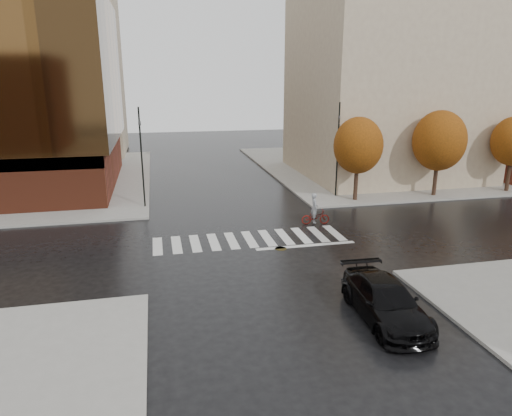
{
  "coord_description": "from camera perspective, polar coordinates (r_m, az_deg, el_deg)",
  "views": [
    {
      "loc": [
        -5.29,
        -25.14,
        9.45
      ],
      "look_at": [
        0.37,
        0.36,
        2.0
      ],
      "focal_mm": 32.0,
      "sensor_mm": 36.0,
      "label": 1
    }
  ],
  "objects": [
    {
      "name": "manhole",
      "position": [
        26.37,
        3.11,
        -5.09
      ],
      "size": [
        0.81,
        0.81,
        0.01
      ],
      "primitive_type": "cylinder",
      "rotation": [
        0.0,
        0.0,
        -0.22
      ],
      "color": "#433818",
      "rests_on": "ground"
    },
    {
      "name": "cyclist",
      "position": [
        30.72,
        7.39,
        -0.71
      ],
      "size": [
        1.94,
        0.82,
        2.14
      ],
      "rotation": [
        0.0,
        0.0,
        1.48
      ],
      "color": "maroon",
      "rests_on": "ground"
    },
    {
      "name": "crosswalk",
      "position": [
        27.83,
        -0.8,
        -3.92
      ],
      "size": [
        12.0,
        3.0,
        0.01
      ],
      "primitive_type": "cube",
      "color": "silver",
      "rests_on": "ground"
    },
    {
      "name": "building_nw_far",
      "position": [
        63.06,
        -23.16,
        15.33
      ],
      "size": [
        14.0,
        12.0,
        20.0
      ],
      "primitive_type": "cube",
      "color": "tan",
      "rests_on": "sidewalk_nw"
    },
    {
      "name": "ground",
      "position": [
        27.37,
        -0.59,
        -4.28
      ],
      "size": [
        120.0,
        120.0,
        0.0
      ],
      "primitive_type": "plane",
      "color": "black",
      "rests_on": "ground"
    },
    {
      "name": "fire_hydrant",
      "position": [
        36.51,
        -18.96,
        0.92
      ],
      "size": [
        0.25,
        0.25,
        0.71
      ],
      "color": "orange",
      "rests_on": "sidewalk_nw"
    },
    {
      "name": "traffic_light_ne",
      "position": [
        37.35,
        10.21,
        7.98
      ],
      "size": [
        0.2,
        0.22,
        7.52
      ],
      "rotation": [
        0.0,
        0.0,
        2.89
      ],
      "color": "black",
      "rests_on": "sidewalk_ne"
    },
    {
      "name": "tree_ne_b",
      "position": [
        39.74,
        21.94,
        7.8
      ],
      "size": [
        4.2,
        4.2,
        6.89
      ],
      "color": "black",
      "rests_on": "sidewalk_ne"
    },
    {
      "name": "building_ne_tan",
      "position": [
        47.67,
        15.92,
        14.97
      ],
      "size": [
        16.0,
        16.0,
        18.0
      ],
      "primitive_type": "cube",
      "color": "tan",
      "rests_on": "sidewalk_ne"
    },
    {
      "name": "tree_ne_a",
      "position": [
        36.3,
        12.65,
        7.63
      ],
      "size": [
        3.8,
        3.8,
        6.5
      ],
      "color": "black",
      "rests_on": "sidewalk_ne"
    },
    {
      "name": "traffic_light_nw",
      "position": [
        34.54,
        -14.15,
        6.93
      ],
      "size": [
        0.21,
        0.18,
        7.35
      ],
      "rotation": [
        0.0,
        0.0,
        -1.77
      ],
      "color": "black",
      "rests_on": "sidewalk_nw"
    },
    {
      "name": "sidewalk_ne",
      "position": [
        53.93,
        16.97,
        5.21
      ],
      "size": [
        30.0,
        30.0,
        0.15
      ],
      "primitive_type": "cube",
      "color": "gray",
      "rests_on": "ground"
    },
    {
      "name": "sedan",
      "position": [
        19.49,
        15.85,
        -11.1
      ],
      "size": [
        2.42,
        5.54,
        1.58
      ],
      "primitive_type": "imported",
      "rotation": [
        0.0,
        0.0,
        -0.04
      ],
      "color": "black",
      "rests_on": "ground"
    }
  ]
}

